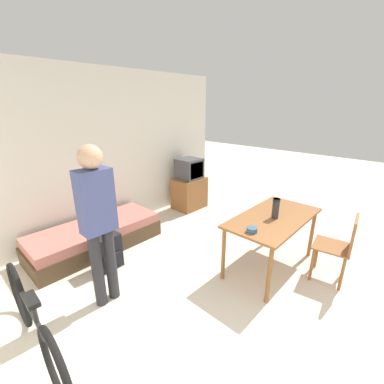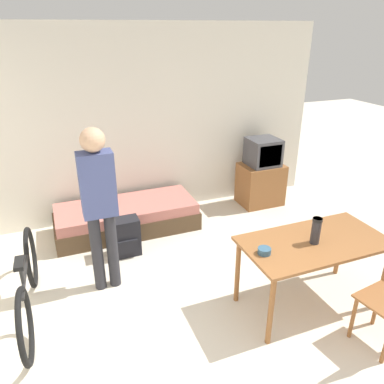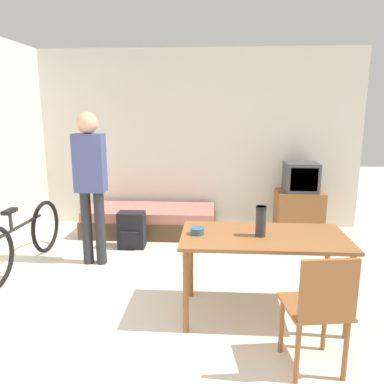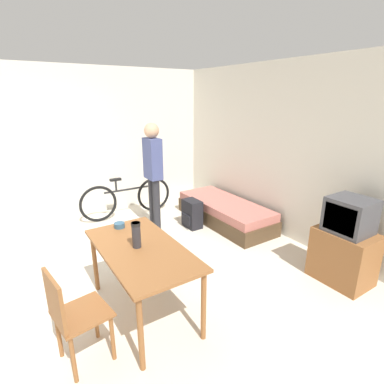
# 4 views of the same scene
# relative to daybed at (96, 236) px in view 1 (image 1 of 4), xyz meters

# --- Properties ---
(ground_plane) EXTENTS (20.00, 20.00, 0.00)m
(ground_plane) POSITION_rel_daybed_xyz_m (0.44, -2.97, -0.19)
(ground_plane) COLOR beige
(wall_back) EXTENTS (5.39, 0.06, 2.70)m
(wall_back) POSITION_rel_daybed_xyz_m (0.44, 0.50, 1.16)
(wall_back) COLOR silver
(wall_back) RESTS_ON ground_plane
(daybed) EXTENTS (1.94, 0.79, 0.39)m
(daybed) POSITION_rel_daybed_xyz_m (0.00, 0.00, 0.00)
(daybed) COLOR #4C3823
(daybed) RESTS_ON ground_plane
(tv) EXTENTS (0.66, 0.50, 1.07)m
(tv) POSITION_rel_daybed_xyz_m (2.18, 0.08, 0.29)
(tv) COLOR brown
(tv) RESTS_ON ground_plane
(dining_table) EXTENTS (1.42, 0.74, 0.75)m
(dining_table) POSITION_rel_daybed_xyz_m (1.38, -2.20, 0.47)
(dining_table) COLOR brown
(dining_table) RESTS_ON ground_plane
(wooden_chair) EXTENTS (0.47, 0.47, 0.90)m
(wooden_chair) POSITION_rel_daybed_xyz_m (1.67, -2.95, 0.32)
(wooden_chair) COLOR brown
(wooden_chair) RESTS_ON ground_plane
(bicycle) EXTENTS (0.12, 1.75, 0.76)m
(bicycle) POSITION_rel_daybed_xyz_m (-1.24, -1.35, 0.15)
(bicycle) COLOR black
(bicycle) RESTS_ON ground_plane
(person_standing) EXTENTS (0.34, 0.24, 1.78)m
(person_standing) POSITION_rel_daybed_xyz_m (-0.47, -1.15, 0.86)
(person_standing) COLOR #28282D
(person_standing) RESTS_ON ground_plane
(thermos_flask) EXTENTS (0.09, 0.09, 0.26)m
(thermos_flask) POSITION_rel_daybed_xyz_m (1.35, -2.22, 0.70)
(thermos_flask) COLOR #2D2D33
(thermos_flask) RESTS_ON dining_table
(mate_bowl) EXTENTS (0.12, 0.12, 0.06)m
(mate_bowl) POSITION_rel_daybed_xyz_m (0.81, -2.21, 0.59)
(mate_bowl) COLOR #335670
(mate_bowl) RESTS_ON dining_table
(backpack) EXTENTS (0.35, 0.26, 0.49)m
(backpack) POSITION_rel_daybed_xyz_m (-0.15, -0.61, 0.05)
(backpack) COLOR black
(backpack) RESTS_ON ground_plane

